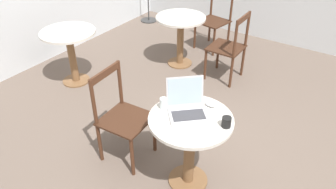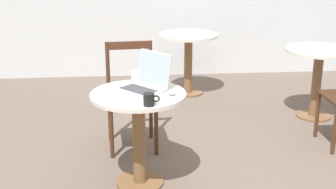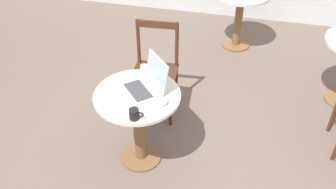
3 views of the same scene
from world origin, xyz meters
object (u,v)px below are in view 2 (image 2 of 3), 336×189
object	(u,v)px
cafe_table_near	(139,118)
laptop	(145,83)
mouse	(172,92)
chair_near_back	(131,97)
cafe_table_mid	(318,67)
cafe_table_far	(188,50)
drinking_glass	(135,76)
mug	(149,99)

from	to	relation	value
cafe_table_near	laptop	size ratio (longest dim) A/B	1.69
cafe_table_near	mouse	world-z (taller)	mouse
chair_near_back	laptop	distance (m)	0.74
cafe_table_mid	cafe_table_far	distance (m)	1.54
laptop	mouse	bearing A→B (deg)	-33.00
cafe_table_mid	chair_near_back	bearing A→B (deg)	-163.51
drinking_glass	chair_near_back	bearing A→B (deg)	94.50
cafe_table_near	mouse	xyz separation A→B (m)	(0.24, -0.05, 0.21)
cafe_table_near	cafe_table_far	bearing A→B (deg)	73.56
cafe_table_far	laptop	xyz separation A→B (m)	(-0.60, -2.15, 0.25)
chair_near_back	laptop	world-z (taller)	laptop
laptop	mug	size ratio (longest dim) A/B	3.91
laptop	drinking_glass	world-z (taller)	laptop
cafe_table_near	mouse	size ratio (longest dim) A/B	7.41
cafe_table_far	drinking_glass	xyz separation A→B (m)	(-0.67, -1.96, 0.24)
mug	cafe_table_mid	bearing A→B (deg)	40.90
mouse	drinking_glass	size ratio (longest dim) A/B	1.00
chair_near_back	mouse	xyz separation A→B (m)	(0.29, -0.77, 0.29)
mouse	drinking_glass	world-z (taller)	drinking_glass
cafe_table_far	mug	bearing A→B (deg)	-103.17
laptop	cafe_table_near	bearing A→B (deg)	-126.27
mouse	laptop	bearing A→B (deg)	147.00
mug	drinking_glass	distance (m)	0.55
drinking_glass	laptop	bearing A→B (deg)	-70.56
cafe_table_mid	laptop	size ratio (longest dim) A/B	1.69
cafe_table_near	chair_near_back	distance (m)	0.73
cafe_table_mid	mouse	bearing A→B (deg)	-140.80
cafe_table_mid	mug	distance (m)	2.43
chair_near_back	laptop	bearing A→B (deg)	-81.01
chair_near_back	mug	xyz separation A→B (m)	(0.12, -1.01, 0.32)
laptop	mouse	world-z (taller)	laptop
drinking_glass	mouse	bearing A→B (deg)	-50.71
cafe_table_far	mug	size ratio (longest dim) A/B	6.60
cafe_table_mid	laptop	bearing A→B (deg)	-146.32
cafe_table_far	laptop	world-z (taller)	laptop
cafe_table_mid	mouse	distance (m)	2.15
cafe_table_far	drinking_glass	world-z (taller)	drinking_glass
mouse	cafe_table_mid	bearing A→B (deg)	39.20
cafe_table_near	cafe_table_far	xyz separation A→B (m)	(0.65, 2.22, 0.00)
cafe_table_near	chair_near_back	bearing A→B (deg)	93.94
cafe_table_mid	chair_near_back	xyz separation A→B (m)	(-1.95, -0.58, -0.08)
cafe_table_near	chair_near_back	xyz separation A→B (m)	(-0.05, 0.73, -0.08)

